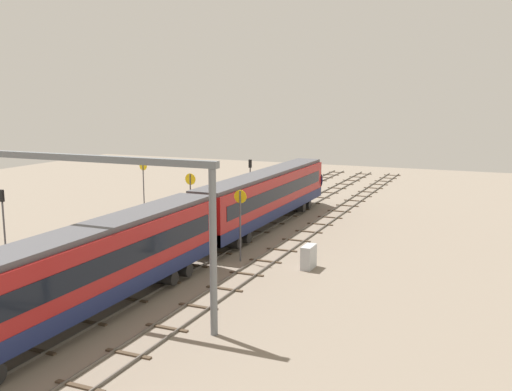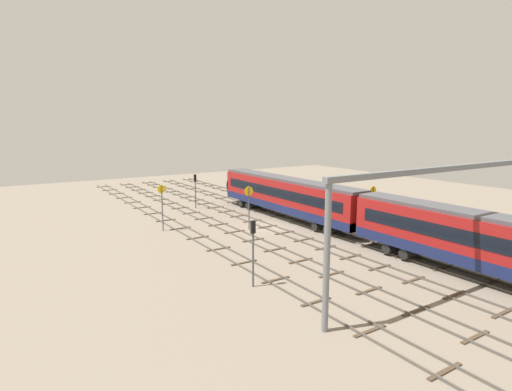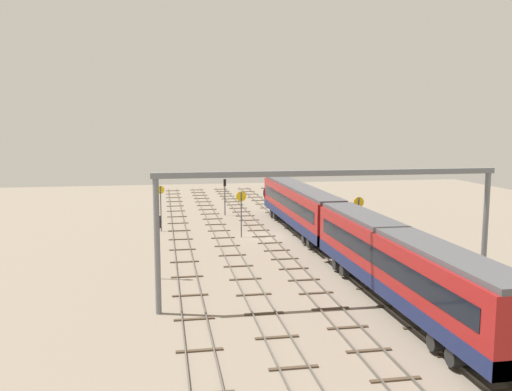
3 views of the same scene
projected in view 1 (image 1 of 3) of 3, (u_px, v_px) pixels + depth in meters
ground_plane at (213, 227)px, 52.14m from camera, size 101.47×101.47×0.00m
track_near_foreground at (303, 236)px, 48.84m from camera, size 85.47×2.40×0.16m
track_with_train at (256, 231)px, 50.48m from camera, size 85.47×2.40×0.16m
track_middle at (213, 227)px, 52.13m from camera, size 85.47×2.40×0.16m
track_second_far at (172, 223)px, 53.78m from camera, size 85.47×2.40×0.16m
track_far_background at (134, 219)px, 55.43m from camera, size 85.47×2.40×0.16m
train at (203, 224)px, 41.41m from camera, size 50.40×3.24×4.80m
overhead_gantry at (37, 188)px, 31.83m from camera, size 0.40×22.16×8.61m
speed_sign_near_foreground at (143, 179)px, 59.86m from camera, size 0.14×0.87×4.95m
speed_sign_mid_trackside at (190, 190)px, 52.67m from camera, size 0.14×1.04×4.73m
speed_sign_far_trackside at (240, 215)px, 40.95m from camera, size 0.14×0.94×5.14m
signal_light_trackside_approach at (250, 174)px, 65.05m from camera, size 0.31×0.32×4.62m
signal_light_trackside_departure at (3, 212)px, 43.41m from camera, size 0.31×0.32×4.76m
relay_cabinet at (309, 257)px, 39.68m from camera, size 1.57×0.70×1.59m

